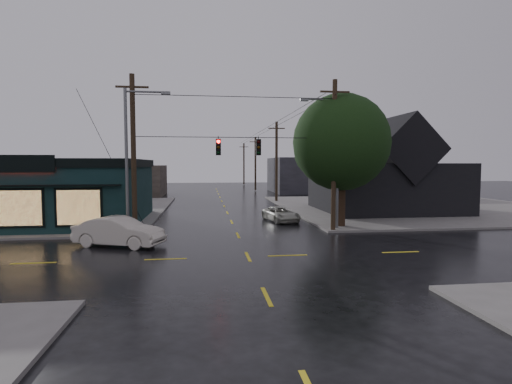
{
  "coord_description": "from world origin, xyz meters",
  "views": [
    {
      "loc": [
        -2.09,
        -19.35,
        4.57
      ],
      "look_at": [
        1.01,
        4.7,
        2.88
      ],
      "focal_mm": 28.0,
      "sensor_mm": 36.0,
      "label": 1
    }
  ],
  "objects": [
    {
      "name": "ground_plane",
      "position": [
        0.0,
        0.0,
        0.0
      ],
      "size": [
        160.0,
        160.0,
        0.0
      ],
      "primitive_type": "plane",
      "color": "black"
    },
    {
      "name": "sidewalk_nw",
      "position": [
        -20.0,
        20.0,
        0.07
      ],
      "size": [
        28.0,
        28.0,
        0.15
      ],
      "primitive_type": "cube",
      "color": "#65625F",
      "rests_on": "ground"
    },
    {
      "name": "sidewalk_ne",
      "position": [
        20.0,
        20.0,
        0.07
      ],
      "size": [
        28.0,
        28.0,
        0.15
      ],
      "primitive_type": "cube",
      "color": "#65625F",
      "rests_on": "ground"
    },
    {
      "name": "pizza_shop",
      "position": [
        -15.0,
        12.94,
        2.56
      ],
      "size": [
        16.3,
        12.34,
        4.9
      ],
      "color": "black",
      "rests_on": "ground"
    },
    {
      "name": "ne_building",
      "position": [
        15.0,
        17.0,
        4.47
      ],
      "size": [
        12.6,
        11.6,
        8.75
      ],
      "color": "black",
      "rests_on": "ground"
    },
    {
      "name": "corner_tree",
      "position": [
        7.57,
        8.14,
        6.11
      ],
      "size": [
        6.91,
        6.91,
        9.44
      ],
      "color": "black",
      "rests_on": "ground"
    },
    {
      "name": "utility_pole_nw",
      "position": [
        -6.5,
        6.5,
        0.0
      ],
      "size": [
        2.0,
        0.32,
        10.15
      ],
      "primitive_type": null,
      "color": "black",
      "rests_on": "ground"
    },
    {
      "name": "utility_pole_ne",
      "position": [
        6.5,
        6.5,
        0.0
      ],
      "size": [
        2.0,
        0.32,
        10.15
      ],
      "primitive_type": null,
      "color": "black",
      "rests_on": "ground"
    },
    {
      "name": "utility_pole_far_a",
      "position": [
        6.5,
        28.0,
        0.0
      ],
      "size": [
        2.0,
        0.32,
        9.65
      ],
      "primitive_type": null,
      "color": "black",
      "rests_on": "ground"
    },
    {
      "name": "utility_pole_far_b",
      "position": [
        6.5,
        48.0,
        0.0
      ],
      "size": [
        2.0,
        0.32,
        9.15
      ],
      "primitive_type": null,
      "color": "black",
      "rests_on": "ground"
    },
    {
      "name": "utility_pole_far_c",
      "position": [
        6.5,
        68.0,
        0.0
      ],
      "size": [
        2.0,
        0.32,
        9.15
      ],
      "primitive_type": null,
      "color": "black",
      "rests_on": "ground"
    },
    {
      "name": "span_signal_assembly",
      "position": [
        0.1,
        6.5,
        5.7
      ],
      "size": [
        13.0,
        0.48,
        1.23
      ],
      "color": "black",
      "rests_on": "ground"
    },
    {
      "name": "streetlight_nw",
      "position": [
        -6.8,
        5.8,
        0.0
      ],
      "size": [
        5.4,
        0.3,
        9.15
      ],
      "primitive_type": null,
      "color": "#5D5F61",
      "rests_on": "ground"
    },
    {
      "name": "streetlight_ne",
      "position": [
        7.0,
        7.2,
        0.0
      ],
      "size": [
        5.4,
        0.3,
        9.15
      ],
      "primitive_type": null,
      "color": "#5D5F61",
      "rests_on": "ground"
    },
    {
      "name": "bg_building_west",
      "position": [
        -14.0,
        40.0,
        2.2
      ],
      "size": [
        12.0,
        10.0,
        4.4
      ],
      "primitive_type": "cube",
      "color": "#2E2621",
      "rests_on": "ground"
    },
    {
      "name": "bg_building_east",
      "position": [
        16.0,
        45.0,
        2.8
      ],
      "size": [
        14.0,
        12.0,
        5.6
      ],
      "primitive_type": "cube",
      "color": "#27272C",
      "rests_on": "ground"
    },
    {
      "name": "sedan_cream",
      "position": [
        -6.85,
        3.43,
        0.82
      ],
      "size": [
        5.27,
        3.38,
        1.64
      ],
      "primitive_type": "imported",
      "rotation": [
        0.0,
        0.0,
        1.21
      ],
      "color": "beige",
      "rests_on": "ground"
    },
    {
      "name": "suv_silver",
      "position": [
        3.94,
        11.79,
        0.59
      ],
      "size": [
        2.79,
        4.53,
        1.17
      ],
      "primitive_type": "imported",
      "rotation": [
        0.0,
        0.0,
        0.21
      ],
      "color": "#AAAA9D",
      "rests_on": "ground"
    }
  ]
}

